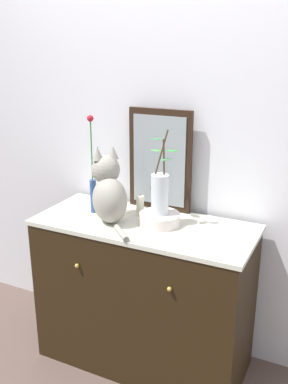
{
  "coord_description": "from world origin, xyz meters",
  "views": [
    {
      "loc": [
        0.98,
        -2.01,
        1.84
      ],
      "look_at": [
        0.0,
        0.0,
        1.08
      ],
      "focal_mm": 41.01,
      "sensor_mm": 36.0,
      "label": 1
    }
  ],
  "objects_px": {
    "candle_pillar": "(140,206)",
    "sideboard": "(144,294)",
    "mirror_leaning": "(160,160)",
    "vase_slim_green": "(93,183)",
    "bowl_porcelain": "(160,219)",
    "vase_glass_clear": "(160,192)",
    "cat_sitting": "(109,192)"
  },
  "relations": [
    {
      "from": "vase_glass_clear",
      "to": "cat_sitting",
      "type": "bearing_deg",
      "value": -165.35
    },
    {
      "from": "mirror_leaning",
      "to": "vase_slim_green",
      "type": "bearing_deg",
      "value": -145.39
    },
    {
      "from": "bowl_porcelain",
      "to": "sideboard",
      "type": "bearing_deg",
      "value": -167.32
    },
    {
      "from": "sideboard",
      "to": "candle_pillar",
      "type": "relative_size",
      "value": 9.18
    },
    {
      "from": "bowl_porcelain",
      "to": "vase_glass_clear",
      "type": "relative_size",
      "value": 0.49
    },
    {
      "from": "vase_slim_green",
      "to": "bowl_porcelain",
      "type": "xyz_separation_m",
      "value": [
        0.42,
        -0.0,
        -0.15
      ]
    },
    {
      "from": "bowl_porcelain",
      "to": "vase_glass_clear",
      "type": "xyz_separation_m",
      "value": [
        -0.0,
        0.0,
        0.15
      ]
    },
    {
      "from": "bowl_porcelain",
      "to": "candle_pillar",
      "type": "height_order",
      "value": "candle_pillar"
    },
    {
      "from": "mirror_leaning",
      "to": "bowl_porcelain",
      "type": "height_order",
      "value": "mirror_leaning"
    },
    {
      "from": "bowl_porcelain",
      "to": "candle_pillar",
      "type": "xyz_separation_m",
      "value": [
        -0.15,
        0.06,
        0.03
      ]
    },
    {
      "from": "mirror_leaning",
      "to": "bowl_porcelain",
      "type": "distance_m",
      "value": 0.36
    },
    {
      "from": "mirror_leaning",
      "to": "bowl_porcelain",
      "type": "relative_size",
      "value": 2.68
    },
    {
      "from": "mirror_leaning",
      "to": "candle_pillar",
      "type": "bearing_deg",
      "value": -107.1
    },
    {
      "from": "candle_pillar",
      "to": "sideboard",
      "type": "bearing_deg",
      "value": -51.92
    },
    {
      "from": "sideboard",
      "to": "candle_pillar",
      "type": "distance_m",
      "value": 0.52
    },
    {
      "from": "mirror_leaning",
      "to": "cat_sitting",
      "type": "xyz_separation_m",
      "value": [
        -0.17,
        -0.29,
        -0.13
      ]
    },
    {
      "from": "vase_slim_green",
      "to": "bowl_porcelain",
      "type": "bearing_deg",
      "value": -0.16
    },
    {
      "from": "vase_glass_clear",
      "to": "bowl_porcelain",
      "type": "bearing_deg",
      "value": -85.85
    },
    {
      "from": "mirror_leaning",
      "to": "vase_slim_green",
      "type": "height_order",
      "value": "mirror_leaning"
    },
    {
      "from": "sideboard",
      "to": "cat_sitting",
      "type": "height_order",
      "value": "cat_sitting"
    },
    {
      "from": "bowl_porcelain",
      "to": "candle_pillar",
      "type": "bearing_deg",
      "value": 157.1
    },
    {
      "from": "mirror_leaning",
      "to": "vase_slim_green",
      "type": "xyz_separation_m",
      "value": [
        -0.32,
        -0.22,
        -0.12
      ]
    },
    {
      "from": "sideboard",
      "to": "vase_glass_clear",
      "type": "relative_size",
      "value": 2.7
    },
    {
      "from": "sideboard",
      "to": "vase_glass_clear",
      "type": "distance_m",
      "value": 0.64
    },
    {
      "from": "cat_sitting",
      "to": "candle_pillar",
      "type": "xyz_separation_m",
      "value": [
        0.12,
        0.13,
        -0.11
      ]
    },
    {
      "from": "vase_slim_green",
      "to": "candle_pillar",
      "type": "distance_m",
      "value": 0.3
    },
    {
      "from": "sideboard",
      "to": "vase_slim_green",
      "type": "xyz_separation_m",
      "value": [
        -0.34,
        0.02,
        0.63
      ]
    },
    {
      "from": "cat_sitting",
      "to": "vase_glass_clear",
      "type": "bearing_deg",
      "value": 14.65
    },
    {
      "from": "vase_slim_green",
      "to": "mirror_leaning",
      "type": "bearing_deg",
      "value": 34.61
    },
    {
      "from": "vase_glass_clear",
      "to": "mirror_leaning",
      "type": "bearing_deg",
      "value": 114.64
    },
    {
      "from": "candle_pillar",
      "to": "vase_glass_clear",
      "type": "bearing_deg",
      "value": -22.51
    },
    {
      "from": "sideboard",
      "to": "mirror_leaning",
      "type": "xyz_separation_m",
      "value": [
        -0.02,
        0.24,
        0.75
      ]
    }
  ]
}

